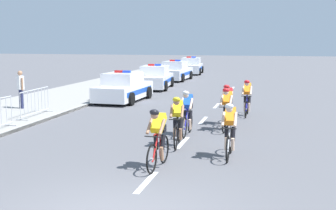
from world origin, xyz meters
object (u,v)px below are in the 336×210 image
(cyclist_seventh, at_px, (247,97))
(spectator_closest, at_px, (21,87))
(police_car_third, at_px, (175,72))
(police_car_nearest, at_px, (124,88))
(cyclist_fifth, at_px, (227,108))
(cyclist_sixth, at_px, (228,104))
(cyclist_lead, at_px, (158,137))
(police_car_second, at_px, (155,78))
(police_car_furthest, at_px, (191,66))
(cyclist_fourth, at_px, (187,112))
(crowd_barrier_rear, at_px, (35,103))
(cyclist_third, at_px, (177,121))
(cyclist_second, at_px, (230,129))

(cyclist_seventh, height_order, spectator_closest, spectator_closest)
(police_car_third, bearing_deg, police_car_nearest, -90.00)
(cyclist_fifth, height_order, cyclist_sixth, same)
(cyclist_lead, relative_size, police_car_second, 0.38)
(cyclist_fifth, relative_size, cyclist_sixth, 1.00)
(police_car_third, bearing_deg, police_car_second, -89.98)
(police_car_furthest, xyz_separation_m, spectator_closest, (-3.39, -22.88, 0.40))
(cyclist_fourth, distance_m, crowd_barrier_rear, 6.77)
(cyclist_fifth, relative_size, police_car_third, 0.39)
(cyclist_sixth, distance_m, crowd_barrier_rear, 7.67)
(police_car_nearest, distance_m, police_car_second, 6.14)
(police_car_third, bearing_deg, spectator_closest, -101.78)
(cyclist_third, xyz_separation_m, cyclist_fourth, (-0.02, 1.60, 0.00))
(cyclist_third, distance_m, spectator_closest, 9.56)
(cyclist_lead, xyz_separation_m, crowd_barrier_rear, (-6.60, 5.66, -0.14))
(police_car_nearest, height_order, crowd_barrier_rear, police_car_nearest)
(police_car_furthest, height_order, crowd_barrier_rear, police_car_furthest)
(cyclist_fifth, height_order, police_car_furthest, police_car_furthest)
(police_car_third, relative_size, police_car_furthest, 0.98)
(cyclist_second, xyz_separation_m, police_car_second, (-6.44, 16.08, -0.11))
(cyclist_fifth, distance_m, police_car_nearest, 8.66)
(cyclist_third, bearing_deg, crowd_barrier_rear, 153.35)
(cyclist_lead, xyz_separation_m, cyclist_sixth, (1.05, 6.21, 0.00))
(cyclist_seventh, bearing_deg, cyclist_sixth, -105.64)
(cyclist_second, relative_size, cyclist_fifth, 1.00)
(cyclist_fifth, bearing_deg, cyclist_seventh, 81.36)
(cyclist_second, distance_m, cyclist_sixth, 4.83)
(cyclist_third, relative_size, cyclist_seventh, 1.00)
(cyclist_fifth, relative_size, police_car_nearest, 0.39)
(police_car_second, relative_size, police_car_third, 1.02)
(cyclist_fourth, distance_m, cyclist_seventh, 4.63)
(cyclist_fifth, distance_m, cyclist_sixth, 1.13)
(cyclist_lead, height_order, spectator_closest, spectator_closest)
(cyclist_sixth, relative_size, police_car_nearest, 0.39)
(cyclist_second, height_order, police_car_furthest, police_car_furthest)
(cyclist_second, xyz_separation_m, crowd_barrier_rear, (-8.21, 4.25, -0.14))
(cyclist_seventh, bearing_deg, cyclist_second, -90.11)
(cyclist_lead, relative_size, police_car_furthest, 0.38)
(cyclist_second, bearing_deg, police_car_second, 111.83)
(cyclist_second, relative_size, police_car_third, 0.39)
(cyclist_third, distance_m, cyclist_sixth, 3.99)
(cyclist_fourth, height_order, police_car_second, police_car_second)
(cyclist_lead, relative_size, police_car_nearest, 0.39)
(police_car_nearest, relative_size, police_car_furthest, 0.98)
(spectator_closest, bearing_deg, cyclist_lead, -41.56)
(crowd_barrier_rear, bearing_deg, spectator_closest, 134.91)
(police_car_second, bearing_deg, cyclist_fifth, -64.31)
(cyclist_seventh, distance_m, crowd_barrier_rear, 8.64)
(cyclist_third, relative_size, cyclist_fifth, 1.00)
(police_car_nearest, xyz_separation_m, police_car_third, (-0.00, 12.16, 0.00))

